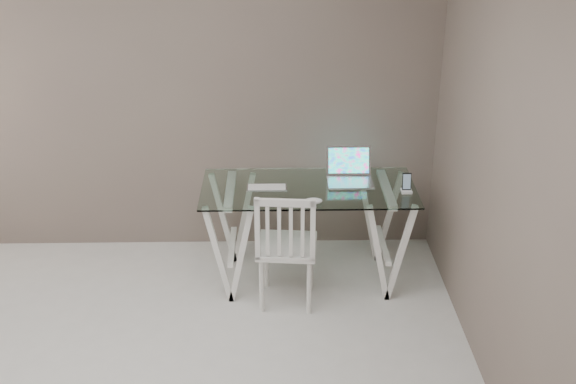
# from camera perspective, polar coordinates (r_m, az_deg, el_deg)

# --- Properties ---
(room) EXTENTS (4.50, 4.52, 2.71)m
(room) POSITION_cam_1_polar(r_m,az_deg,el_deg) (3.27, -15.69, 3.84)
(room) COLOR beige
(room) RESTS_ON ground
(desk) EXTENTS (1.50, 0.70, 0.75)m
(desk) POSITION_cam_1_polar(r_m,az_deg,el_deg) (5.22, 1.58, -3.27)
(desk) COLOR silver
(desk) RESTS_ON ground
(chair) EXTENTS (0.43, 0.43, 0.87)m
(chair) POSITION_cam_1_polar(r_m,az_deg,el_deg) (4.86, -0.14, -4.15)
(chair) COLOR silver
(chair) RESTS_ON ground
(laptop) EXTENTS (0.32, 0.30, 0.22)m
(laptop) POSITION_cam_1_polar(r_m,az_deg,el_deg) (5.17, 4.88, 1.49)
(laptop) COLOR #BBBABF
(laptop) RESTS_ON desk
(keyboard) EXTENTS (0.28, 0.12, 0.01)m
(keyboard) POSITION_cam_1_polar(r_m,az_deg,el_deg) (5.04, -1.68, 0.36)
(keyboard) COLOR silver
(keyboard) RESTS_ON desk
(mouse) EXTENTS (0.12, 0.07, 0.04)m
(mouse) POSITION_cam_1_polar(r_m,az_deg,el_deg) (4.81, 2.01, -0.71)
(mouse) COLOR white
(mouse) RESTS_ON desk
(phone_dock) EXTENTS (0.07, 0.07, 0.14)m
(phone_dock) POSITION_cam_1_polar(r_m,az_deg,el_deg) (5.04, 9.34, 0.40)
(phone_dock) COLOR white
(phone_dock) RESTS_ON desk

